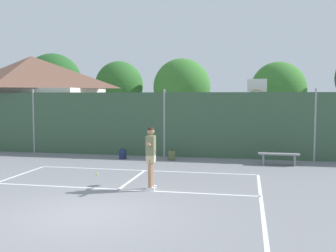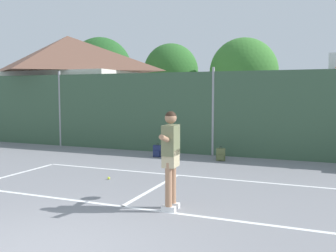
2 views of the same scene
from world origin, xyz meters
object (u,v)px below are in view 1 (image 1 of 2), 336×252
object	(u,v)px
tennis_player	(151,152)
tennis_ball	(97,174)
backpack_navy	(123,154)
backpack_olive	(172,156)
basketball_hoop	(257,105)
courtside_bench	(279,156)

from	to	relation	value
tennis_player	tennis_ball	size ratio (longest dim) A/B	28.10
backpack_navy	backpack_olive	bearing A→B (deg)	2.51
tennis_player	basketball_hoop	bearing A→B (deg)	67.87
backpack_olive	courtside_bench	world-z (taller)	courtside_bench
backpack_navy	tennis_player	bearing A→B (deg)	-63.90
basketball_hoop	backpack_navy	xyz separation A→B (m)	(-5.77, -2.49, -2.12)
basketball_hoop	tennis_ball	distance (m)	8.54
tennis_player	courtside_bench	xyz separation A→B (m)	(4.01, 5.01, -0.75)
tennis_ball	backpack_navy	bearing A→B (deg)	93.49
tennis_ball	courtside_bench	distance (m)	7.19
tennis_ball	backpack_olive	bearing A→B (deg)	61.86
backpack_navy	backpack_olive	world-z (taller)	same
basketball_hoop	tennis_player	bearing A→B (deg)	-112.13
tennis_player	courtside_bench	bearing A→B (deg)	51.35
backpack_navy	backpack_olive	size ratio (longest dim) A/B	1.00
backpack_navy	courtside_bench	size ratio (longest dim) A/B	0.29
basketball_hoop	tennis_player	size ratio (longest dim) A/B	1.91
tennis_player	tennis_ball	xyz separation A→B (m)	(-2.38, 1.72, -1.08)
tennis_player	backpack_olive	world-z (taller)	tennis_player
tennis_player	backpack_navy	distance (m)	5.98
basketball_hoop	backpack_olive	bearing A→B (deg)	-146.23
backpack_olive	courtside_bench	distance (m)	4.44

